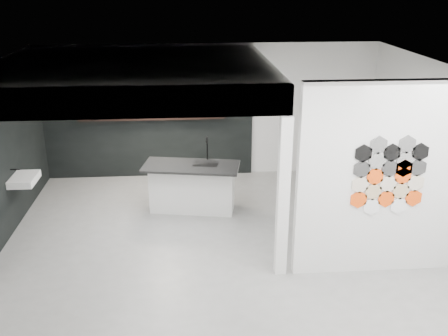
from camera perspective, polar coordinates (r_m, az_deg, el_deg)
floor at (r=8.26m, az=-0.54°, el=-8.27°), size 7.00×6.00×0.01m
partition_panel at (r=7.24m, az=17.82°, el=-1.38°), size 2.45×0.15×2.80m
bay_clad_back at (r=10.59m, az=-8.70°, el=5.09°), size 4.40×0.04×2.35m
bay_clad_left at (r=9.18m, az=-23.17°, el=1.11°), size 0.04×4.00×2.35m
bulkhead at (r=8.37m, az=-10.14°, el=10.46°), size 4.40×4.00×0.40m
corner_column at (r=6.94m, az=6.76°, el=-3.48°), size 0.16×0.16×2.35m
fascia_beam at (r=6.50m, az=-11.68°, el=7.37°), size 4.40×0.16×0.40m
wall_basin at (r=9.04m, az=-21.88°, el=-1.21°), size 0.40×0.60×0.12m
display_shelf at (r=10.45m, az=-8.23°, el=5.61°), size 3.00×0.15×0.04m
kitchen_island at (r=9.12m, az=-3.64°, el=-2.09°), size 1.81×1.04×1.37m
stockpot at (r=10.56m, az=-14.45°, el=5.91°), size 0.21×0.21×0.17m
kettle at (r=10.40m, az=-4.27°, el=6.20°), size 0.20×0.20×0.14m
glass_bowl at (r=10.42m, az=-0.78°, el=6.21°), size 0.18×0.18×0.11m
glass_vase at (r=10.42m, az=-0.78°, el=6.25°), size 0.11×0.11×0.12m
bottle_dark at (r=10.47m, az=-10.78°, el=6.04°), size 0.07×0.07×0.16m
utensil_cup at (r=10.48m, az=-11.34°, el=5.89°), size 0.11×0.11×0.11m
hex_tile_cluster at (r=7.15m, az=18.40°, el=-0.85°), size 1.04×0.02×1.16m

